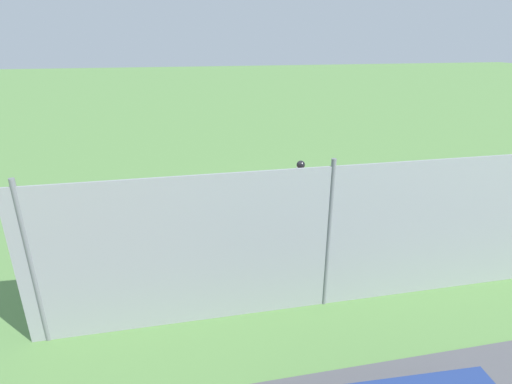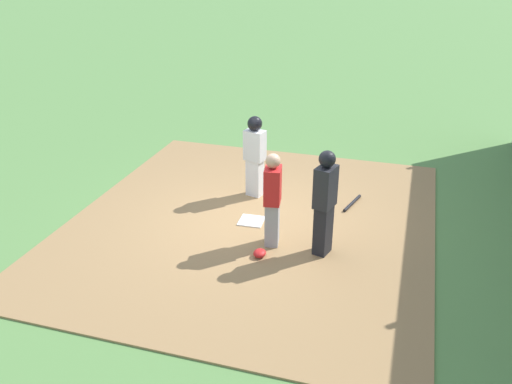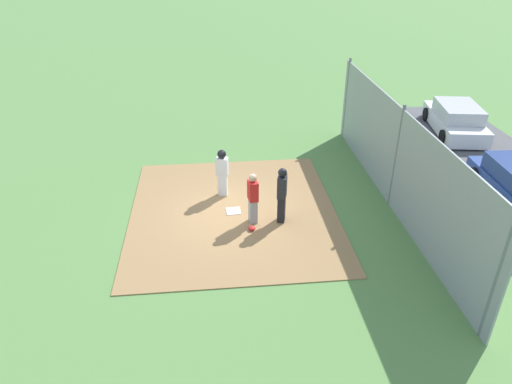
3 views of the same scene
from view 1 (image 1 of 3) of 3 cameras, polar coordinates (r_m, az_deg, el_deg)
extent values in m
plane|color=#5B8947|center=(13.62, 2.04, -2.84)|extent=(140.00, 140.00, 0.00)
cube|color=#9E774C|center=(13.62, 2.04, -2.79)|extent=(7.20, 6.40, 0.03)
cube|color=white|center=(13.60, 2.05, -2.69)|extent=(0.46, 0.46, 0.02)
cube|color=#9E9EA3|center=(12.82, -0.16, -2.40)|extent=(0.33, 0.26, 0.77)
cube|color=red|center=(12.56, -0.16, 0.47)|extent=(0.42, 0.32, 0.61)
sphere|color=tan|center=(12.42, -0.17, 2.29)|extent=(0.24, 0.24, 0.24)
cube|color=black|center=(12.04, 0.47, -3.86)|extent=(0.35, 0.29, 0.84)
cube|color=#232328|center=(11.74, 0.48, -0.52)|extent=(0.43, 0.35, 0.67)
sphere|color=black|center=(11.57, 0.49, 1.61)|extent=(0.26, 0.26, 0.26)
cube|color=silver|center=(13.99, 6.18, -0.49)|extent=(0.29, 0.35, 0.75)
cube|color=silver|center=(13.75, 6.29, 2.12)|extent=(0.35, 0.43, 0.60)
sphere|color=tan|center=(13.62, 6.36, 3.78)|extent=(0.24, 0.24, 0.24)
sphere|color=black|center=(13.61, 6.37, 3.86)|extent=(0.29, 0.29, 0.29)
cylinder|color=black|center=(12.50, 9.31, -5.14)|extent=(0.75, 0.25, 0.06)
ellipsoid|color=red|center=(12.95, -2.22, -3.74)|extent=(0.24, 0.20, 0.12)
cube|color=#93999E|center=(8.58, 10.20, -6.61)|extent=(12.00, 0.05, 3.20)
cylinder|color=slate|center=(8.46, -29.20, -9.08)|extent=(0.10, 0.10, 3.35)
cylinder|color=slate|center=(8.54, 10.23, -6.16)|extent=(0.10, 0.10, 3.35)
camera|label=2|loc=(10.90, -41.86, 11.45)|focal=38.10mm
camera|label=3|loc=(16.05, -53.35, 21.43)|focal=32.96mm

